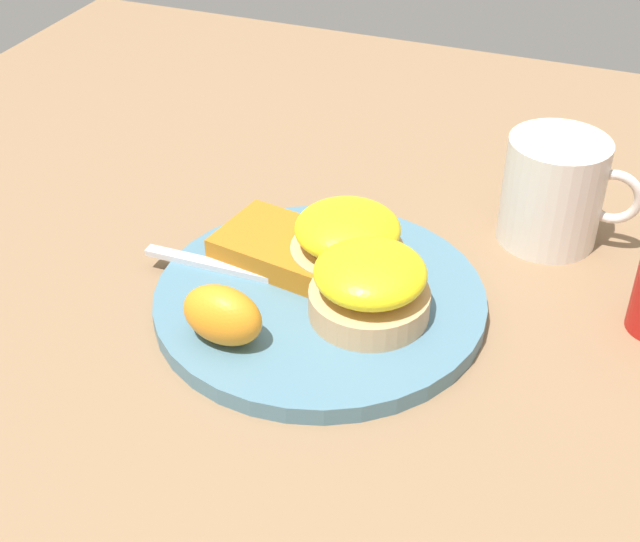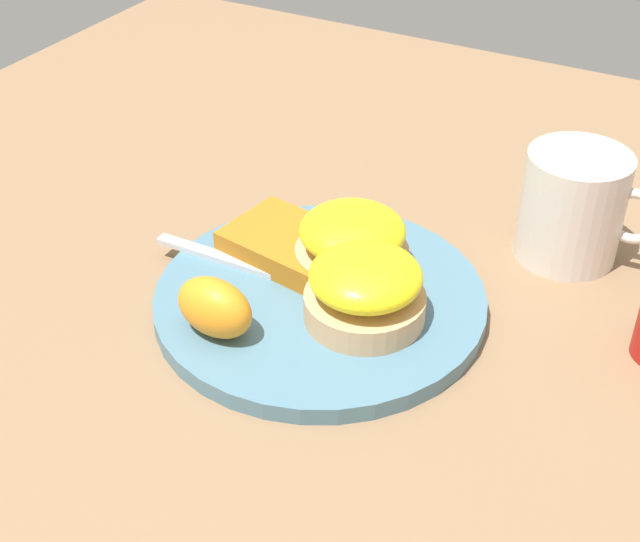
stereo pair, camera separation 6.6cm
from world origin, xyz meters
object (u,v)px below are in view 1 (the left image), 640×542
Objects in this scene: sandwich_benedict_left at (370,286)px; fork at (281,281)px; sandwich_benedict_right at (347,241)px; orange_wedge at (222,315)px; hashbrown_patty at (288,249)px; cup at (554,191)px.

sandwich_benedict_left reaches higher than fork.
sandwich_benedict_right is 0.12m from orange_wedge.
cup is (0.18, 0.13, 0.02)m from hashbrown_patty.
fork is at bearing 171.55° from sandwich_benedict_left.
hashbrown_patty is 0.53× the size of fork.
fork is at bearing -137.70° from sandwich_benedict_right.
sandwich_benedict_right is at bearing 65.71° from orange_wedge.
sandwich_benedict_left is 0.11m from orange_wedge.
fork is (0.01, -0.03, -0.01)m from hashbrown_patty.
sandwich_benedict_left reaches higher than hashbrown_patty.
orange_wedge is at bearing -114.29° from sandwich_benedict_right.
sandwich_benedict_right is (-0.03, 0.05, 0.00)m from sandwich_benedict_left.
cup is (0.18, 0.16, 0.03)m from fork.
fork is at bearing -137.86° from cup.
hashbrown_patty is 0.97× the size of cup.
sandwich_benedict_left is 0.78× the size of cup.
cup is at bearing 42.14° from fork.
fork is (-0.04, -0.04, -0.02)m from sandwich_benedict_right.
fork is 1.81× the size of cup.
orange_wedge is 0.53× the size of cup.
sandwich_benedict_left is 0.81× the size of hashbrown_patty.
orange_wedge is (-0.09, -0.07, -0.00)m from sandwich_benedict_left.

